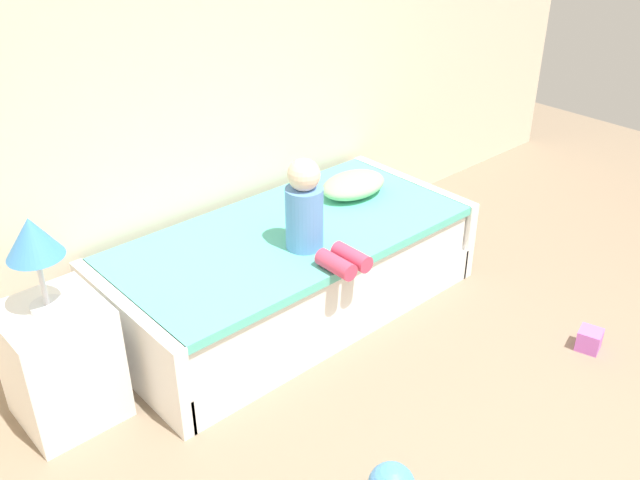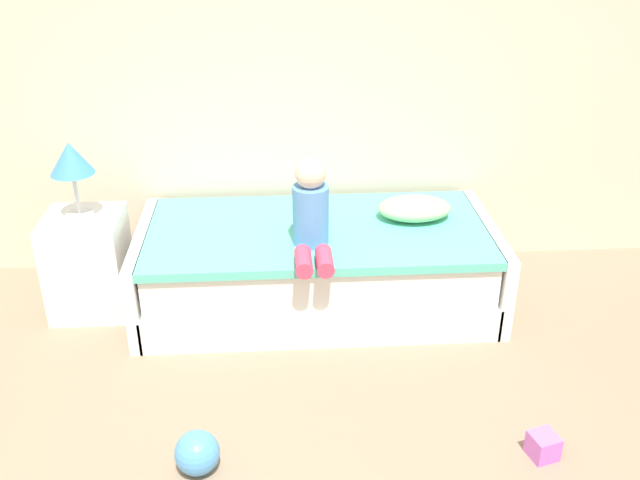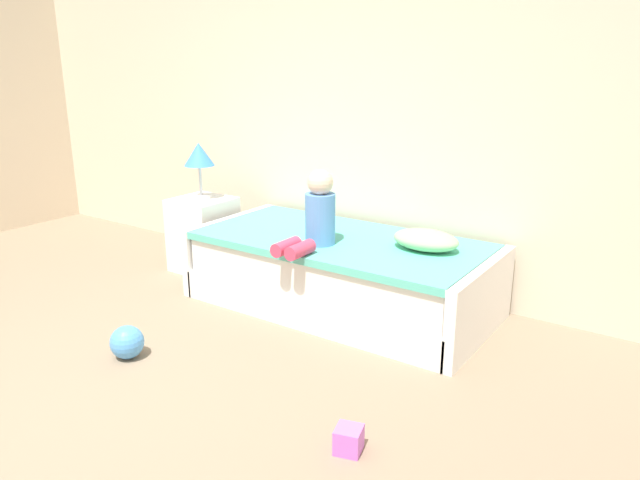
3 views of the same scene
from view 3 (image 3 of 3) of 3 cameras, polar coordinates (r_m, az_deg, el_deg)
name	(u,v)px [view 3 (image 3 of 3)]	position (r m, az deg, el deg)	size (l,w,h in m)	color
ground_plane	(60,427)	(3.26, -23.41, -15.94)	(9.20, 9.20, 0.00)	gray
wall_rear	(350,91)	(4.65, 2.89, 13.89)	(7.20, 0.10, 2.90)	beige
bed	(340,273)	(4.22, 1.92, -3.14)	(2.11, 1.00, 0.50)	white
nightstand	(204,234)	(5.04, -10.97, 0.54)	(0.44, 0.44, 0.60)	white
table_lamp	(199,157)	(4.90, -11.39, 7.70)	(0.24, 0.24, 0.45)	silver
child_figure	(316,215)	(3.93, -0.38, 2.35)	(0.20, 0.51, 0.50)	#598CD1
pillow	(426,240)	(3.94, 9.99, 0.02)	(0.44, 0.30, 0.13)	#99CC8C
toy_ball	(127,342)	(3.74, -17.82, -9.20)	(0.20, 0.20, 0.20)	#4C99E5
toy_block	(349,440)	(2.83, 2.73, -18.38)	(0.12, 0.12, 0.12)	#CC66D8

